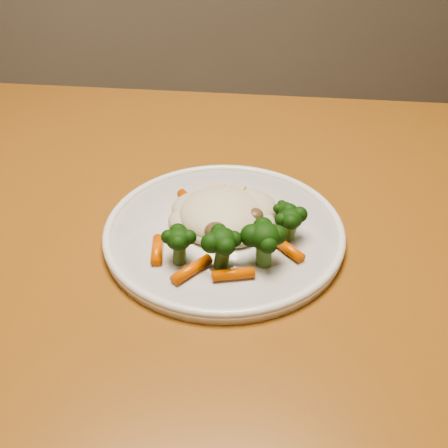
% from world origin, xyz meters
% --- Properties ---
extents(dining_table, '(1.41, 1.10, 0.75)m').
position_xyz_m(dining_table, '(0.09, -0.11, 0.66)').
color(dining_table, '#945A22').
rests_on(dining_table, ground).
extents(plate, '(0.28, 0.28, 0.01)m').
position_xyz_m(plate, '(0.18, -0.12, 0.76)').
color(plate, silver).
rests_on(plate, dining_table).
extents(meal, '(0.18, 0.17, 0.05)m').
position_xyz_m(meal, '(0.19, -0.13, 0.78)').
color(meal, beige).
rests_on(meal, plate).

